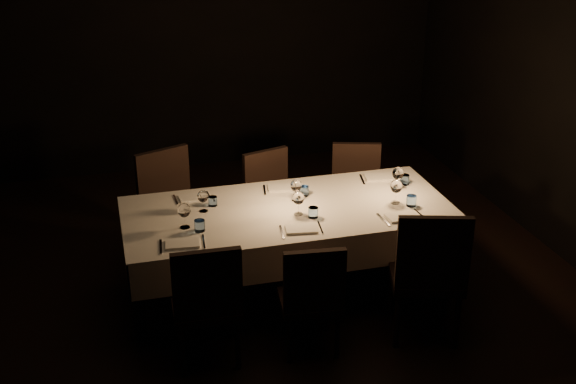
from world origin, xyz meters
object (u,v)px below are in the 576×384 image
object	(u,v)px
dining_table	(288,217)
chair_far_right	(356,189)
chair_near_right	(428,270)
chair_near_center	(312,294)
chair_near_left	(206,299)
chair_far_center	(272,197)
chair_far_left	(171,204)

from	to	relation	value
dining_table	chair_far_right	bearing A→B (deg)	42.15
chair_near_right	chair_far_right	bearing A→B (deg)	-74.77
chair_near_right	chair_near_center	bearing A→B (deg)	14.31
chair_near_left	chair_near_center	xyz separation A→B (m)	(0.72, -0.06, -0.03)
dining_table	chair_near_left	world-z (taller)	chair_near_left
chair_far_center	chair_far_right	size ratio (longest dim) A/B	1.00
chair_far_center	chair_far_right	distance (m)	0.78
dining_table	chair_near_left	bearing A→B (deg)	-135.90
dining_table	chair_near_left	size ratio (longest dim) A/B	2.66
chair_near_left	chair_far_center	distance (m)	1.75
chair_near_left	chair_far_right	bearing A→B (deg)	-135.06
dining_table	chair_far_right	distance (m)	1.15
chair_near_right	chair_far_center	distance (m)	1.80
chair_near_left	chair_near_center	bearing A→B (deg)	176.67
dining_table	chair_far_center	xyz separation A→B (m)	(0.06, 0.80, -0.18)
chair_near_left	chair_far_center	size ratio (longest dim) A/B	1.04
chair_near_center	chair_near_right	xyz separation A→B (m)	(0.85, -0.04, 0.08)
dining_table	chair_far_center	bearing A→B (deg)	85.36
chair_near_left	chair_near_right	world-z (taller)	chair_near_right
chair_near_center	dining_table	bearing A→B (deg)	-87.19
chair_far_center	chair_far_right	xyz separation A→B (m)	(0.78, -0.04, 0.00)
chair_far_center	chair_near_right	bearing A→B (deg)	-82.57
dining_table	chair_near_center	bearing A→B (deg)	-93.47
dining_table	chair_far_right	size ratio (longest dim) A/B	2.78
chair_near_left	chair_near_right	bearing A→B (deg)	178.08
dining_table	chair_near_right	distance (m)	1.17
chair_near_right	chair_far_left	distance (m)	2.28
chair_far_left	chair_near_left	bearing A→B (deg)	-109.17
chair_near_right	chair_far_left	size ratio (longest dim) A/B	1.04
chair_far_left	chair_near_center	bearing A→B (deg)	-85.17
chair_near_center	chair_near_right	distance (m)	0.85
dining_table	chair_far_right	world-z (taller)	chair_far_right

